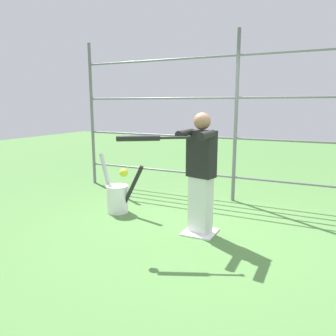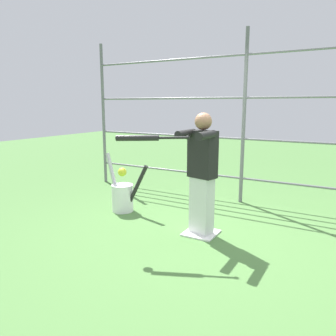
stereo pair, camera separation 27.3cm
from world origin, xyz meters
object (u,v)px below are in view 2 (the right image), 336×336
batter (202,171)px  bat_bucket (123,196)px  baseball_bat_swinging (144,138)px  softball_in_flight (122,172)px

batter → bat_bucket: bearing=-9.6°
baseball_bat_swinging → bat_bucket: baseball_bat_swinging is taller
baseball_bat_swinging → bat_bucket: bearing=-40.7°
batter → softball_in_flight: bearing=53.6°
softball_in_flight → bat_bucket: bearing=-51.8°
softball_in_flight → baseball_bat_swinging: bearing=-124.3°
bat_bucket → softball_in_flight: bearing=128.2°
batter → bat_bucket: size_ratio=1.73×
batter → baseball_bat_swinging: size_ratio=1.97×
batter → softball_in_flight: size_ratio=15.89×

